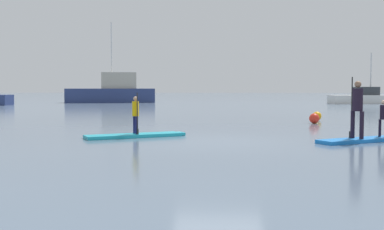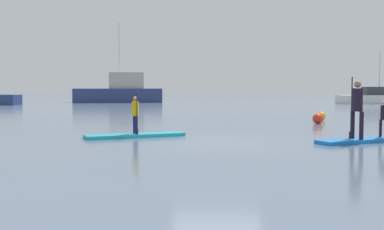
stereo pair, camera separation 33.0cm
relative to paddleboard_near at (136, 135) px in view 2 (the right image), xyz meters
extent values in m
plane|color=slate|center=(2.48, -1.01, -0.05)|extent=(240.00, 240.00, 0.00)
cube|color=#1E9EB2|center=(-0.07, -0.03, 0.00)|extent=(2.88, 1.94, 0.10)
cube|color=#1E9EB2|center=(1.26, 0.66, 0.00)|extent=(0.43, 0.53, 0.09)
cylinder|color=#19194C|center=(-0.06, 0.10, 0.32)|extent=(0.08, 0.08, 0.54)
cylinder|color=#19194C|center=(0.05, -0.10, 0.32)|extent=(0.08, 0.08, 0.54)
cylinder|color=#F2B20C|center=(0.00, 0.00, 0.81)|extent=(0.27, 0.27, 0.44)
sphere|color=tan|center=(0.00, 0.00, 1.12)|extent=(0.13, 0.13, 0.13)
cylinder|color=black|center=(0.08, -0.15, 0.67)|extent=(0.03, 0.03, 1.25)
cube|color=black|center=(0.08, -0.15, 0.14)|extent=(0.09, 0.14, 0.18)
cube|color=blue|center=(6.47, -0.91, 0.00)|extent=(2.78, 1.92, 0.10)
cylinder|color=black|center=(6.20, -0.87, 0.43)|extent=(0.11, 0.11, 0.75)
cylinder|color=black|center=(6.36, -1.16, 0.43)|extent=(0.11, 0.11, 0.75)
cylinder|color=black|center=(6.28, -1.01, 1.12)|extent=(0.38, 0.38, 0.62)
sphere|color=#8C664C|center=(6.28, -1.01, 1.54)|extent=(0.18, 0.18, 0.18)
cylinder|color=black|center=(6.18, -0.83, 0.90)|extent=(0.03, 0.03, 1.69)
cube|color=black|center=(6.18, -0.83, 0.14)|extent=(0.09, 0.14, 0.18)
cylinder|color=black|center=(7.10, -0.44, 0.30)|extent=(0.08, 0.08, 0.50)
cylinder|color=black|center=(7.15, -0.53, 0.75)|extent=(0.25, 0.25, 0.41)
sphere|color=beige|center=(7.15, -0.53, 1.03)|extent=(0.12, 0.12, 0.12)
cube|color=navy|center=(-8.00, 32.56, 0.65)|extent=(9.08, 4.59, 1.39)
cube|color=#B2AD9E|center=(-7.18, 32.75, 2.15)|extent=(3.77, 2.71, 1.61)
cylinder|color=silver|center=(-7.85, 32.60, 5.45)|extent=(0.12, 0.12, 4.99)
cube|color=silver|center=(16.38, 30.28, 0.35)|extent=(6.80, 2.90, 0.80)
cube|color=#33383D|center=(16.48, 30.29, 1.13)|extent=(2.24, 1.56, 0.77)
cylinder|color=silver|center=(16.89, 30.36, 3.09)|extent=(0.12, 0.12, 3.15)
sphere|color=orange|center=(7.03, 7.46, 0.15)|extent=(0.41, 0.41, 0.41)
sphere|color=red|center=(6.54, 5.70, 0.16)|extent=(0.42, 0.42, 0.42)
camera|label=1|loc=(2.36, -14.05, 1.45)|focal=44.02mm
camera|label=2|loc=(2.69, -14.03, 1.45)|focal=44.02mm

